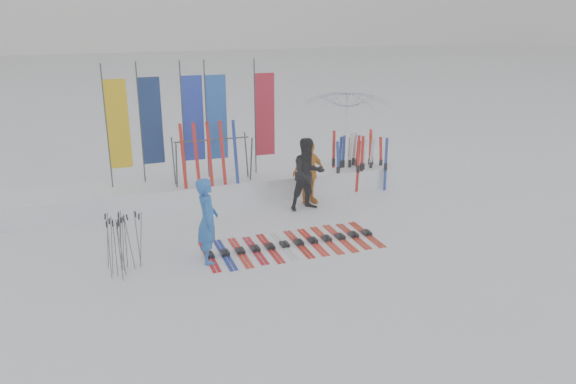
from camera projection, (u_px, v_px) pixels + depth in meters
name	position (u px, v px, depth m)	size (l,w,h in m)	color
ground	(304.00, 260.00, 11.93)	(120.00, 120.00, 0.00)	white
snow_bank	(246.00, 185.00, 15.95)	(14.00, 1.60, 0.60)	white
person_blue	(208.00, 221.00, 11.59)	(0.67, 0.44, 1.83)	blue
person_black	(308.00, 174.00, 14.63)	(0.94, 0.73, 1.92)	black
person_yellow	(309.00, 173.00, 15.13)	(1.01, 0.42, 1.72)	orange
tent_canopy	(346.00, 129.00, 18.34)	(2.86, 2.92, 2.63)	white
ski_row	(292.00, 244.00, 12.64)	(3.93, 1.70, 0.07)	red
pole_cluster	(122.00, 244.00, 11.22)	(0.76, 0.72, 1.25)	#595B60
feather_flags	(189.00, 119.00, 15.03)	(4.53, 0.20, 3.20)	#383A3F
ski_rack	(212.00, 154.00, 14.93)	(2.04, 0.80, 1.23)	#383A3F
upright_skis	(358.00, 162.00, 16.47)	(1.63, 0.80, 1.70)	red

